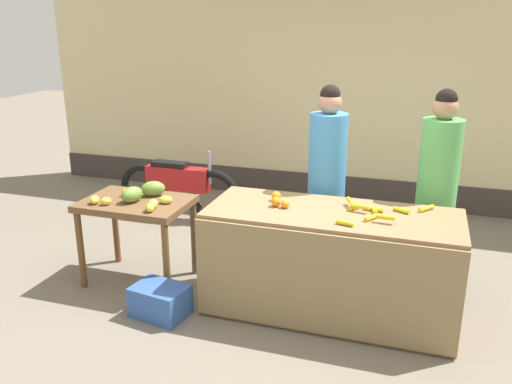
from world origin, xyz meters
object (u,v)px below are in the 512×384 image
Objects in this scene: parked_motorcycle at (178,186)px; produce_crate at (160,301)px; produce_sack at (239,238)px; vendor_woman_blue_shirt at (326,184)px; vendor_woman_green_shirt at (436,193)px.

parked_motorcycle is 3.64× the size of produce_crate.
produce_sack is (1.13, -0.94, -0.17)m from parked_motorcycle.
parked_motorcycle is 2.35m from produce_crate.
produce_sack is at bearing 78.27° from produce_crate.
vendor_woman_green_shirt is (0.96, 0.04, -0.00)m from vendor_woman_blue_shirt.
produce_sack is at bearing 179.53° from vendor_woman_green_shirt.
produce_sack is (0.25, 1.22, 0.11)m from produce_crate.
vendor_woman_blue_shirt is 3.84× the size of produce_sack.
vendor_woman_blue_shirt is 4.11× the size of produce_crate.
parked_motorcycle is at bearing 153.65° from vendor_woman_blue_shirt.
vendor_woman_blue_shirt is at bearing -177.59° from vendor_woman_green_shirt.
produce_crate is at bearing -134.36° from vendor_woman_blue_shirt.
parked_motorcycle reaches higher than produce_sack.
vendor_woman_green_shirt is at bearing 2.41° from vendor_woman_blue_shirt.
produce_crate is 0.93× the size of produce_sack.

